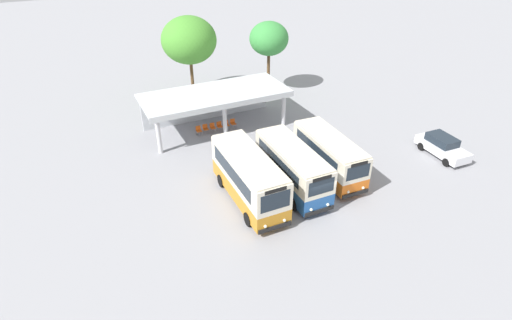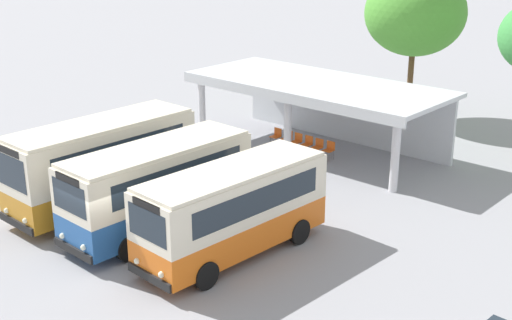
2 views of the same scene
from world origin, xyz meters
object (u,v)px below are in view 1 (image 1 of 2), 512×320
waiting_chair_far_end_seat (233,123)px  waiting_chair_second_from_end (205,128)px  waiting_chair_middle_seat (213,127)px  waiting_chair_fourth_seat (219,125)px  city_bus_second_in_row (292,166)px  city_bus_nearest_orange (249,177)px  waiting_chair_fifth_seat (226,124)px  waiting_chair_end_by_column (199,130)px  city_bus_middle_cream (329,154)px  parked_car_flank (442,146)px

waiting_chair_far_end_seat → waiting_chair_second_from_end: bearing=178.6°
waiting_chair_middle_seat → waiting_chair_fourth_seat: 0.64m
city_bus_second_in_row → waiting_chair_middle_seat: 10.61m
city_bus_nearest_orange → waiting_chair_fourth_seat: bearing=79.2°
waiting_chair_second_from_end → waiting_chair_fifth_seat: 1.93m
city_bus_nearest_orange → city_bus_second_in_row: size_ratio=1.04×
waiting_chair_second_from_end → waiting_chair_far_end_seat: 2.58m
waiting_chair_far_end_seat → city_bus_nearest_orange: bearing=-107.5°
waiting_chair_end_by_column → waiting_chair_fifth_seat: (2.58, -0.02, 0.00)m
city_bus_middle_cream → waiting_chair_fourth_seat: 11.02m
city_bus_second_in_row → city_bus_middle_cream: 3.29m
waiting_chair_fourth_seat → waiting_chair_far_end_seat: (1.29, -0.01, 0.00)m
city_bus_second_in_row → waiting_chair_end_by_column: bearing=107.4°
city_bus_nearest_orange → waiting_chair_second_from_end: city_bus_nearest_orange is taller
parked_car_flank → waiting_chair_far_end_seat: bearing=138.0°
parked_car_flank → waiting_chair_middle_seat: 18.91m
city_bus_second_in_row → waiting_chair_second_from_end: 10.79m
city_bus_nearest_orange → waiting_chair_end_by_column: bearing=89.8°
waiting_chair_fourth_seat → city_bus_middle_cream: bearing=-65.4°
city_bus_middle_cream → parked_car_flank: bearing=-9.9°
waiting_chair_end_by_column → waiting_chair_far_end_seat: same height
parked_car_flank → waiting_chair_fifth_seat: (-13.60, 11.62, -0.31)m
waiting_chair_middle_seat → waiting_chair_far_end_seat: (1.93, -0.02, 0.00)m
waiting_chair_far_end_seat → waiting_chair_end_by_column: bearing=180.0°
city_bus_middle_cream → waiting_chair_far_end_seat: (-3.28, 9.95, -1.18)m
city_bus_second_in_row → waiting_chair_second_from_end: (-2.59, 10.40, -1.25)m
city_bus_nearest_orange → waiting_chair_middle_seat: city_bus_nearest_orange is taller
waiting_chair_middle_seat → city_bus_nearest_orange: bearing=-97.3°
city_bus_middle_cream → waiting_chair_fourth_seat: size_ratio=8.27×
parked_car_flank → city_bus_middle_cream: bearing=170.1°
waiting_chair_second_from_end → waiting_chair_fourth_seat: same height
waiting_chair_fourth_seat → waiting_chair_far_end_seat: size_ratio=1.00×
waiting_chair_far_end_seat → city_bus_middle_cream: bearing=-71.8°
city_bus_second_in_row → parked_car_flank: 13.04m
city_bus_middle_cream → city_bus_nearest_orange: bearing=-176.8°
city_bus_middle_cream → waiting_chair_middle_seat: (-5.21, 9.98, -1.18)m
city_bus_second_in_row → waiting_chair_fifth_seat: (-0.66, 10.31, -1.25)m
city_bus_second_in_row → waiting_chair_fourth_seat: bearing=97.2°
city_bus_middle_cream → waiting_chair_end_by_column: 11.95m
waiting_chair_middle_seat → waiting_chair_far_end_seat: bearing=-0.7°
waiting_chair_end_by_column → waiting_chair_second_from_end: bearing=5.6°
city_bus_nearest_orange → waiting_chair_middle_seat: (1.32, 10.34, -1.36)m
city_bus_middle_cream → waiting_chair_second_from_end: 11.66m
city_bus_second_in_row → waiting_chair_middle_seat: city_bus_second_in_row is taller
waiting_chair_fifth_seat → parked_car_flank: bearing=-40.5°
city_bus_nearest_orange → city_bus_second_in_row: city_bus_nearest_orange is taller
city_bus_second_in_row → waiting_chair_middle_seat: bearing=100.6°
waiting_chair_end_by_column → city_bus_nearest_orange: bearing=-90.2°
waiting_chair_second_from_end → waiting_chair_fourth_seat: (1.29, -0.05, 0.00)m
waiting_chair_second_from_end → waiting_chair_middle_seat: 0.65m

